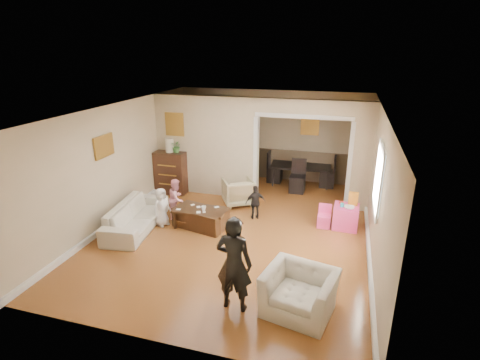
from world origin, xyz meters
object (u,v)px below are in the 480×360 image
(child_kneel_a, at_px, (162,207))
(dresser, at_px, (171,172))
(cyan_cup, at_px, (342,205))
(adult_person, at_px, (234,264))
(child_kneel_b, at_px, (177,199))
(coffee_table, at_px, (201,218))
(coffee_cup, at_px, (204,208))
(table_lamp, at_px, (170,145))
(child_toddler, at_px, (256,202))
(dining_table, at_px, (300,174))
(play_table, at_px, (346,217))
(sofa, at_px, (136,216))
(armchair_front, at_px, (299,292))
(armchair_back, at_px, (238,191))

(child_kneel_a, bearing_deg, dresser, 42.79)
(cyan_cup, bearing_deg, adult_person, -114.64)
(child_kneel_b, bearing_deg, coffee_table, -120.14)
(coffee_cup, bearing_deg, table_lamp, 132.38)
(child_kneel_b, height_order, child_toddler, child_kneel_b)
(table_lamp, relative_size, dining_table, 0.22)
(coffee_cup, bearing_deg, dresser, 132.38)
(coffee_table, bearing_deg, play_table, 15.73)
(cyan_cup, bearing_deg, coffee_cup, -163.23)
(child_kneel_a, bearing_deg, coffee_table, -56.93)
(dresser, relative_size, table_lamp, 3.16)
(sofa, relative_size, coffee_table, 1.73)
(cyan_cup, distance_m, child_toddler, 1.90)
(adult_person, bearing_deg, dining_table, -89.72)
(sofa, bearing_deg, adult_person, -131.54)
(adult_person, xyz_separation_m, child_kneel_a, (-2.34, 2.21, -0.33))
(armchair_front, relative_size, dining_table, 0.60)
(dining_table, bearing_deg, coffee_table, -121.51)
(adult_person, bearing_deg, sofa, -31.58)
(sofa, xyz_separation_m, child_toddler, (2.37, 1.20, 0.11))
(child_kneel_a, bearing_deg, coffee_cup, -60.93)
(child_kneel_a, relative_size, child_toddler, 1.08)
(armchair_front, xyz_separation_m, coffee_cup, (-2.34, 2.13, 0.15))
(sofa, height_order, play_table, sofa)
(armchair_back, relative_size, child_kneel_b, 0.77)
(dresser, distance_m, table_lamp, 0.75)
(table_lamp, relative_size, adult_person, 0.24)
(child_kneel_b, bearing_deg, dresser, 23.02)
(sofa, distance_m, dining_table, 4.86)
(dining_table, relative_size, adult_person, 1.10)
(sofa, xyz_separation_m, child_kneel_a, (0.47, 0.30, 0.14))
(armchair_back, relative_size, coffee_cup, 6.90)
(table_lamp, relative_size, child_kneel_b, 0.38)
(adult_person, bearing_deg, coffee_cup, -56.25)
(cyan_cup, distance_m, child_kneel_a, 3.92)
(play_table, bearing_deg, adult_person, -115.76)
(dining_table, bearing_deg, dresser, -157.79)
(coffee_table, bearing_deg, armchair_back, 73.87)
(sofa, xyz_separation_m, coffee_cup, (1.42, 0.40, 0.19))
(armchair_back, bearing_deg, adult_person, 75.03)
(coffee_table, bearing_deg, table_lamp, 131.38)
(sofa, xyz_separation_m, coffee_table, (1.32, 0.45, -0.07))
(dresser, bearing_deg, child_kneel_b, -60.04)
(sofa, bearing_deg, play_table, -80.57)
(dresser, distance_m, adult_person, 5.09)
(armchair_front, relative_size, coffee_table, 0.88)
(child_kneel_b, bearing_deg, cyan_cup, -89.01)
(dresser, xyz_separation_m, coffee_cup, (1.62, -1.78, -0.09))
(coffee_table, bearing_deg, dresser, 131.38)
(armchair_front, xyz_separation_m, dresser, (-3.97, 3.91, 0.24))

